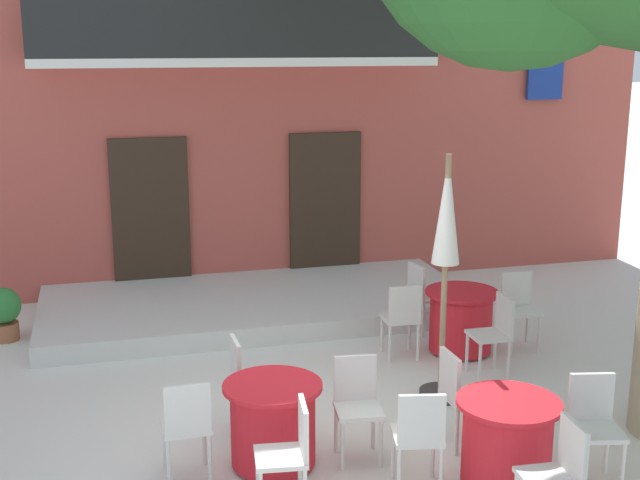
# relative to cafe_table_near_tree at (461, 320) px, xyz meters

# --- Properties ---
(ground_plane) EXTENTS (120.00, 120.00, 0.00)m
(ground_plane) POSITION_rel_cafe_table_near_tree_xyz_m (-2.34, -1.67, -0.39)
(ground_plane) COLOR silver
(building_facade) EXTENTS (13.00, 5.09, 7.50)m
(building_facade) POSITION_rel_cafe_table_near_tree_xyz_m (-2.06, 5.32, 3.36)
(building_facade) COLOR #B24C42
(building_facade) RESTS_ON ground
(entrance_step_platform) EXTENTS (5.74, 2.57, 0.25)m
(entrance_step_platform) POSITION_rel_cafe_table_near_tree_xyz_m (-2.06, 2.05, -0.27)
(entrance_step_platform) COLOR silver
(entrance_step_platform) RESTS_ON ground
(cafe_table_near_tree) EXTENTS (0.86, 0.86, 0.76)m
(cafe_table_near_tree) POSITION_rel_cafe_table_near_tree_xyz_m (0.00, 0.00, 0.00)
(cafe_table_near_tree) COLOR red
(cafe_table_near_tree) RESTS_ON ground
(cafe_chair_near_tree_0) EXTENTS (0.43, 0.43, 0.91)m
(cafe_chair_near_tree_0) POSITION_rel_cafe_table_near_tree_xyz_m (-0.75, -0.02, 0.14)
(cafe_chair_near_tree_0) COLOR silver
(cafe_chair_near_tree_0) RESTS_ON ground
(cafe_chair_near_tree_1) EXTENTS (0.41, 0.41, 0.91)m
(cafe_chair_near_tree_1) POSITION_rel_cafe_table_near_tree_xyz_m (0.06, -0.75, 0.14)
(cafe_chair_near_tree_1) COLOR silver
(cafe_chair_near_tree_1) RESTS_ON ground
(cafe_chair_near_tree_2) EXTENTS (0.44, 0.44, 0.91)m
(cafe_chair_near_tree_2) POSITION_rel_cafe_table_near_tree_xyz_m (0.75, 0.00, 0.14)
(cafe_chair_near_tree_2) COLOR silver
(cafe_chair_near_tree_2) RESTS_ON ground
(cafe_chair_near_tree_3) EXTENTS (0.45, 0.45, 0.91)m
(cafe_chair_near_tree_3) POSITION_rel_cafe_table_near_tree_xyz_m (-0.18, 0.73, 0.14)
(cafe_chair_near_tree_3) COLOR silver
(cafe_chair_near_tree_3) RESTS_ON ground
(cafe_table_middle) EXTENTS (0.86, 0.86, 0.76)m
(cafe_table_middle) POSITION_rel_cafe_table_near_tree_xyz_m (-2.72, -2.09, 0.00)
(cafe_table_middle) COLOR red
(cafe_table_middle) RESTS_ON ground
(cafe_chair_middle_0) EXTENTS (0.41, 0.41, 0.91)m
(cafe_chair_middle_0) POSITION_rel_cafe_table_near_tree_xyz_m (-3.47, -2.18, 0.14)
(cafe_chair_middle_0) COLOR silver
(cafe_chair_middle_0) RESTS_ON ground
(cafe_chair_middle_1) EXTENTS (0.45, 0.45, 0.91)m
(cafe_chair_middle_1) POSITION_rel_cafe_table_near_tree_xyz_m (-2.74, -2.85, 0.14)
(cafe_chair_middle_1) COLOR silver
(cafe_chair_middle_1) RESTS_ON ground
(cafe_chair_middle_2) EXTENTS (0.45, 0.45, 0.91)m
(cafe_chair_middle_2) POSITION_rel_cafe_table_near_tree_xyz_m (-1.97, -2.12, 0.14)
(cafe_chair_middle_2) COLOR silver
(cafe_chair_middle_2) RESTS_ON ground
(cafe_chair_middle_3) EXTENTS (0.41, 0.41, 0.91)m
(cafe_chair_middle_3) POSITION_rel_cafe_table_near_tree_xyz_m (-2.81, -1.34, 0.14)
(cafe_chair_middle_3) COLOR silver
(cafe_chair_middle_3) RESTS_ON ground
(cafe_table_front) EXTENTS (0.86, 0.86, 0.76)m
(cafe_table_front) POSITION_rel_cafe_table_near_tree_xyz_m (-0.93, -2.93, 0.00)
(cafe_table_front) COLOR red
(cafe_table_front) RESTS_ON ground
(cafe_chair_front_0) EXTENTS (0.41, 0.41, 0.91)m
(cafe_chair_front_0) POSITION_rel_cafe_table_near_tree_xyz_m (-1.01, -2.19, 0.14)
(cafe_chair_front_0) COLOR silver
(cafe_chair_front_0) RESTS_ON ground
(cafe_chair_front_1) EXTENTS (0.47, 0.47, 0.91)m
(cafe_chair_front_1) POSITION_rel_cafe_table_near_tree_xyz_m (-1.68, -2.85, 0.14)
(cafe_chair_front_1) COLOR silver
(cafe_chair_front_1) RESTS_ON ground
(cafe_chair_front_2) EXTENTS (0.43, 0.43, 0.91)m
(cafe_chair_front_2) POSITION_rel_cafe_table_near_tree_xyz_m (-0.91, -3.69, 0.14)
(cafe_chair_front_2) COLOR silver
(cafe_chair_front_2) RESTS_ON ground
(cafe_chair_front_3) EXTENTS (0.48, 0.48, 0.91)m
(cafe_chair_front_3) POSITION_rel_cafe_table_near_tree_xyz_m (-0.18, -3.02, 0.14)
(cafe_chair_front_3) COLOR silver
(cafe_chair_front_3) RESTS_ON ground
(cafe_umbrella) EXTENTS (0.44, 0.44, 2.55)m
(cafe_umbrella) POSITION_rel_cafe_table_near_tree_xyz_m (-0.75, -1.16, 1.27)
(cafe_umbrella) COLOR #997A56
(cafe_umbrella) RESTS_ON ground
(ground_planter_left) EXTENTS (0.42, 0.42, 0.67)m
(ground_planter_left) POSITION_rel_cafe_table_near_tree_xyz_m (-5.28, 1.84, -0.02)
(ground_planter_left) COLOR #995638
(ground_planter_left) RESTS_ON ground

